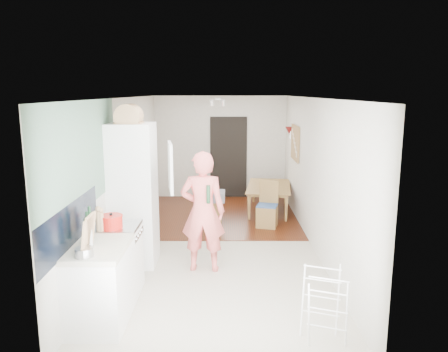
{
  "coord_description": "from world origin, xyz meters",
  "views": [
    {
      "loc": [
        0.11,
        -7.15,
        2.61
      ],
      "look_at": [
        0.09,
        0.2,
        1.17
      ],
      "focal_mm": 35.0,
      "sensor_mm": 36.0,
      "label": 1
    }
  ],
  "objects_px": {
    "person": "(203,201)",
    "drying_rack": "(324,307)",
    "dining_table": "(270,201)",
    "dining_chair": "(267,205)",
    "stool": "(213,212)"
  },
  "relations": [
    {
      "from": "person",
      "to": "drying_rack",
      "type": "xyz_separation_m",
      "value": [
        1.36,
        -1.9,
        -0.66
      ]
    },
    {
      "from": "dining_chair",
      "to": "drying_rack",
      "type": "distance_m",
      "value": 3.96
    },
    {
      "from": "person",
      "to": "stool",
      "type": "xyz_separation_m",
      "value": [
        0.08,
        2.32,
        -0.82
      ]
    },
    {
      "from": "person",
      "to": "stool",
      "type": "height_order",
      "value": "person"
    },
    {
      "from": "person",
      "to": "drying_rack",
      "type": "distance_m",
      "value": 2.42
    },
    {
      "from": "dining_table",
      "to": "drying_rack",
      "type": "xyz_separation_m",
      "value": [
        0.04,
        -5.09,
        0.15
      ]
    },
    {
      "from": "dining_table",
      "to": "dining_chair",
      "type": "bearing_deg",
      "value": 178.64
    },
    {
      "from": "dining_table",
      "to": "stool",
      "type": "relative_size",
      "value": 2.99
    },
    {
      "from": "person",
      "to": "drying_rack",
      "type": "relative_size",
      "value": 2.68
    },
    {
      "from": "person",
      "to": "drying_rack",
      "type": "height_order",
      "value": "person"
    },
    {
      "from": "dining_chair",
      "to": "drying_rack",
      "type": "height_order",
      "value": "dining_chair"
    },
    {
      "from": "person",
      "to": "dining_chair",
      "type": "distance_m",
      "value": 2.43
    },
    {
      "from": "person",
      "to": "dining_table",
      "type": "bearing_deg",
      "value": -109.18
    },
    {
      "from": "drying_rack",
      "to": "stool",
      "type": "bearing_deg",
      "value": 126.78
    },
    {
      "from": "dining_chair",
      "to": "stool",
      "type": "relative_size",
      "value": 1.92
    }
  ]
}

